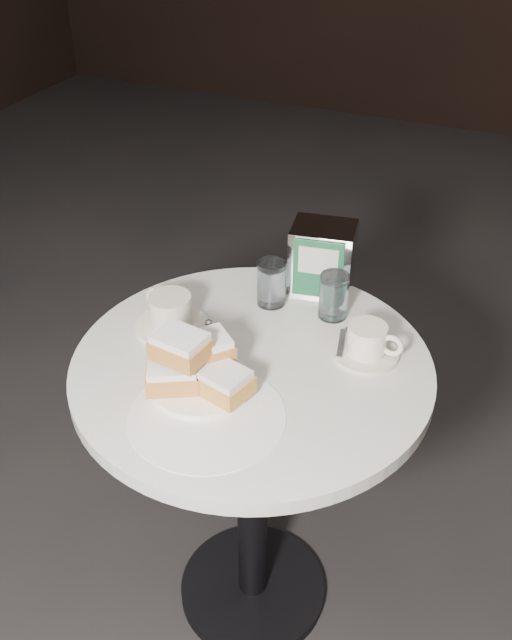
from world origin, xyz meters
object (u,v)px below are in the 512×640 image
Objects in this scene: coffee_cup_left at (171,314)px; coffee_cup_right at (367,343)px; water_glass_left at (271,284)px; cafe_table at (252,435)px; water_glass_right at (334,297)px; napkin_dispenser at (322,259)px; beignet_plate at (197,369)px.

coffee_cup_right is (0.39, 0.07, -0.00)m from coffee_cup_left.
coffee_cup_left is 1.97× the size of water_glass_left.
water_glass_right is at bearing 66.09° from cafe_table.
coffee_cup_right is 0.25m from napkin_dispenser.
water_glass_right is at bearing -66.09° from napkin_dispenser.
coffee_cup_right is at bearing 40.52° from beignet_plate.
beignet_plate reaches higher than coffee_cup_left.
cafe_table is at bearing -113.91° from water_glass_right.
napkin_dispenser reaches higher than water_glass_left.
beignet_plate is 0.42m from napkin_dispenser.
water_glass_left is at bearing -177.03° from water_glass_right.
beignet_plate is at bearing -92.90° from water_glass_left.
water_glass_right is (0.09, 0.21, 0.25)m from cafe_table.
napkin_dispenser is (-0.06, 0.09, 0.03)m from water_glass_right.
water_glass_left is at bearing 160.52° from coffee_cup_right.
water_glass_left is at bearing 87.10° from beignet_plate.
cafe_table is 0.32m from coffee_cup_right.
coffee_cup_left is at bearing 169.77° from cafe_table.
water_glass_left is 0.14m from water_glass_right.
coffee_cup_left is 0.40m from coffee_cup_right.
water_glass_right reaches higher than cafe_table.
water_glass_right reaches higher than coffee_cup_left.
water_glass_left is (-0.04, 0.20, 0.25)m from cafe_table.
cafe_table is 3.42× the size of beignet_plate.
coffee_cup_left is (-0.14, 0.15, -0.01)m from beignet_plate.
coffee_cup_left is 1.27× the size of napkin_dispenser.
coffee_cup_left is 0.23m from water_glass_left.
water_glass_right is at bearing 137.42° from coffee_cup_right.
beignet_plate reaches higher than coffee_cup_right.
napkin_dispenser is at bearing 123.47° from water_glass_right.
coffee_cup_right is at bearing -59.14° from napkin_dispenser.
cafe_table is at bearing 14.38° from coffee_cup_left.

